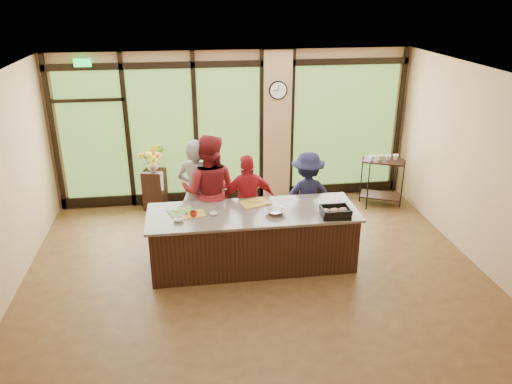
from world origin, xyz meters
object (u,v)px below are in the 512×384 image
object	(u,v)px
roasting_pan	(335,214)
flower_stand	(155,189)
cook_left	(197,193)
bar_cart	(382,175)
island_base	(253,239)
cook_right	(307,196)

from	to	relation	value
roasting_pan	flower_stand	world-z (taller)	roasting_pan
cook_left	bar_cart	size ratio (longest dim) A/B	1.75
cook_left	roasting_pan	distance (m)	2.34
island_base	cook_left	xyz separation A→B (m)	(-0.81, 0.85, 0.48)
cook_right	flower_stand	bearing A→B (deg)	-30.52
cook_left	flower_stand	world-z (taller)	cook_left
island_base	roasting_pan	distance (m)	1.34
island_base	cook_left	bearing A→B (deg)	133.66
cook_right	roasting_pan	world-z (taller)	cook_right
cook_right	flower_stand	size ratio (longest dim) A/B	1.96
bar_cart	cook_right	bearing A→B (deg)	-123.26
roasting_pan	bar_cart	distance (m)	2.86
cook_right	cook_left	bearing A→B (deg)	-0.06
bar_cart	roasting_pan	bearing A→B (deg)	-101.40
roasting_pan	island_base	bearing A→B (deg)	167.75
cook_right	island_base	bearing A→B (deg)	38.91
cook_left	cook_right	world-z (taller)	cook_left
cook_left	cook_right	bearing A→B (deg)	-158.57
flower_stand	bar_cart	world-z (taller)	bar_cart
island_base	flower_stand	size ratio (longest dim) A/B	3.93
flower_stand	cook_right	bearing A→B (deg)	-15.26
flower_stand	bar_cart	size ratio (longest dim) A/B	0.75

